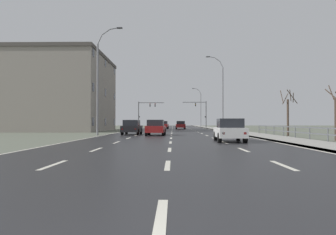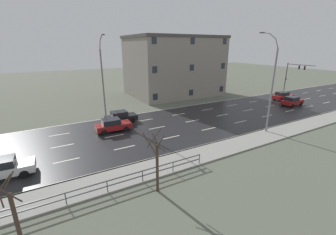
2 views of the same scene
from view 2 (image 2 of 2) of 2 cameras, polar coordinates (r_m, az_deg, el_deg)
ground_plane at (r=35.77m, az=17.01°, el=1.12°), size 160.00×160.00×0.12m
road_asphalt_strip at (r=45.03m, az=27.70°, el=3.28°), size 14.00×120.00×0.03m
street_lamp_midground at (r=27.73m, az=24.86°, el=7.38°), size 2.59×0.24×11.26m
street_lamp_left_bank at (r=31.94m, az=-16.29°, el=9.37°), size 2.64×0.24×11.14m
traffic_signal_left at (r=57.19m, az=29.34°, el=10.11°), size 6.03×0.36×6.14m
car_mid_centre at (r=47.22m, az=27.23°, el=4.94°), size 2.02×4.19×1.57m
car_near_left at (r=21.65m, az=-36.45°, el=-10.36°), size 1.93×4.15×1.57m
car_far_right at (r=30.18m, az=-11.99°, el=0.19°), size 1.91×4.14×1.57m
car_far_left at (r=43.55m, az=29.15°, el=3.70°), size 1.91×4.14×1.57m
car_near_right at (r=27.29m, az=-13.93°, el=-1.86°), size 1.95×4.16×1.57m
brick_building at (r=47.07m, az=1.44°, el=13.08°), size 13.15×17.75×11.68m
bare_tree_near at (r=14.16m, az=-34.64°, el=-19.81°), size 1.23×1.30×4.03m
bare_tree_mid at (r=15.39m, az=-2.87°, el=-11.69°), size 1.45×1.48×4.50m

